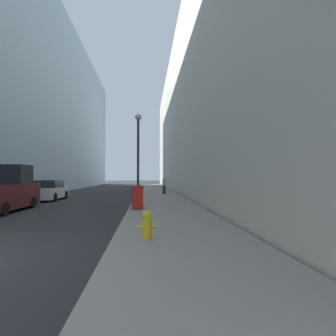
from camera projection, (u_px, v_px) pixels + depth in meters
name	position (u px, v px, depth m)	size (l,w,h in m)	color
sidewalk_right	(158.00, 196.00, 23.41)	(3.97, 60.00, 0.12)	gray
building_left_glass	(12.00, 99.00, 30.34)	(12.00, 60.00, 21.48)	#99B7C6
building_right_stone	(221.00, 118.00, 32.31)	(12.00, 60.00, 17.87)	beige
fire_hydrant	(147.00, 224.00, 7.11)	(0.51, 0.39, 0.77)	yellow
trash_bin	(138.00, 197.00, 13.63)	(0.61, 0.67, 1.18)	red
lamppost	(138.00, 148.00, 18.51)	(0.46, 0.46, 6.13)	#2D332D
pickup_truck	(2.00, 192.00, 13.54)	(2.14, 4.81, 2.44)	#561919
parked_sedan_near	(49.00, 191.00, 19.90)	(1.87, 4.29, 1.51)	silver
pedestrian_on_sidewalk	(164.00, 185.00, 24.85)	(0.33, 0.21, 1.61)	#2D3347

